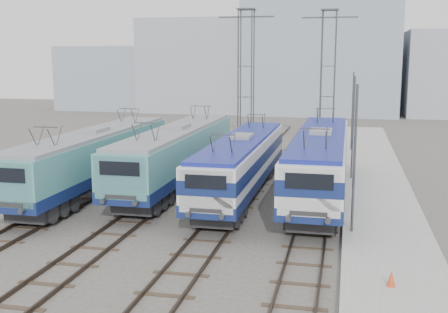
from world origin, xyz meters
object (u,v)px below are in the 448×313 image
catenary_tower_east (328,77)px  safety_cone (391,278)px  mast_front (354,163)px  locomotive_far_right (320,158)px  locomotive_far_left (93,156)px  mast_mid (353,130)px  locomotive_center_right (242,161)px  mast_rear (352,113)px  locomotive_center_left (177,152)px  catenary_tower_west (246,77)px

catenary_tower_east → safety_cone: catenary_tower_east is taller
mast_front → safety_cone: mast_front is taller
locomotive_far_right → safety_cone: locomotive_far_right is taller
locomotive_far_left → mast_mid: 16.70m
locomotive_center_right → mast_mid: bearing=41.8°
locomotive_far_right → mast_front: size_ratio=2.69×
locomotive_far_right → mast_rear: size_ratio=2.69×
locomotive_far_left → catenary_tower_east: bearing=51.2°
locomotive_far_right → safety_cone: 13.80m
locomotive_far_left → locomotive_center_left: size_ratio=0.99×
locomotive_far_left → safety_cone: locomotive_far_left is taller
catenary_tower_east → mast_front: catenary_tower_east is taller
catenary_tower_west → catenary_tower_east: (6.50, 2.00, 0.00)m
locomotive_far_left → locomotive_center_right: (9.00, 0.79, -0.07)m
locomotive_center_right → safety_cone: (7.67, -12.50, -1.63)m
locomotive_center_right → locomotive_far_right: locomotive_far_right is taller
locomotive_far_left → mast_mid: mast_mid is taller
mast_rear → safety_cone: bearing=-87.5°
locomotive_center_left → mast_mid: mast_mid is taller
catenary_tower_west → catenary_tower_east: bearing=17.1°
locomotive_far_left → safety_cone: size_ratio=31.93×
catenary_tower_west → mast_front: (8.60, -20.00, -3.14)m
catenary_tower_west → mast_rear: (8.60, 4.00, -3.14)m
mast_rear → safety_cone: size_ratio=12.17×
mast_front → mast_rear: size_ratio=1.00×
mast_front → mast_rear: (0.00, 24.00, 0.00)m
locomotive_center_right → mast_front: 9.06m
locomotive_far_left → catenary_tower_west: 16.54m
locomotive_center_right → catenary_tower_west: bearing=99.3°
locomotive_far_left → mast_mid: bearing=22.8°
mast_front → safety_cone: (1.32, -6.17, -2.91)m
mast_mid → safety_cone: bearing=-85.9°
locomotive_far_right → catenary_tower_east: catenary_tower_east is taller
mast_mid → mast_rear: bearing=90.0°
locomotive_far_left → locomotive_center_right: 9.03m
locomotive_far_right → catenary_tower_east: (-0.25, 14.87, 4.25)m
catenary_tower_east → mast_front: size_ratio=1.71×
locomotive_far_right → mast_rear: mast_rear is taller
mast_mid → catenary_tower_east: bearing=101.9°
catenary_tower_west → mast_rear: 9.99m
locomotive_far_left → safety_cone: (16.67, -11.71, -1.70)m
locomotive_center_left → locomotive_center_right: (4.50, -1.71, -0.10)m
locomotive_far_left → catenary_tower_east: 21.58m
locomotive_center_left → locomotive_far_right: (9.00, -0.90, 0.08)m
locomotive_center_right → locomotive_far_left: bearing=-175.0°
mast_mid → safety_cone: size_ratio=12.17×
locomotive_center_left → safety_cone: bearing=-49.4°
locomotive_center_left → catenary_tower_west: bearing=79.3°
locomotive_center_left → locomotive_center_right: locomotive_center_left is taller
locomotive_far_left → locomotive_far_right: (13.50, 1.59, 0.11)m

